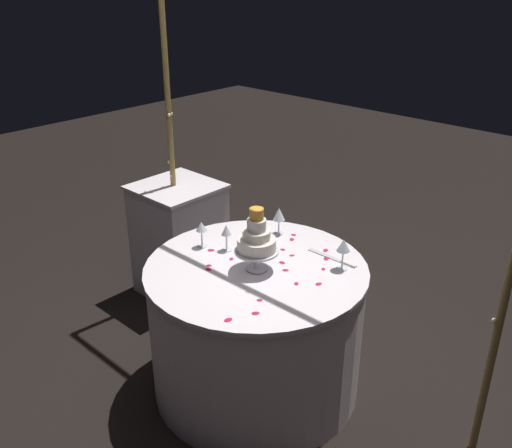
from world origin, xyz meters
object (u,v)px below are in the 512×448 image
main_table (256,328)px  wine_glass_2 (343,247)px  tiered_cake (257,240)px  wine_glass_0 (201,228)px  wine_glass_3 (279,215)px  cake_knife (335,259)px  wine_glass_1 (226,232)px  side_table (180,239)px  decorative_arch (307,106)px

main_table → wine_glass_2: size_ratio=6.94×
tiered_cake → wine_glass_0: 0.39m
wine_glass_3 → wine_glass_0: bearing=-116.6°
wine_glass_0 → cake_knife: size_ratio=0.49×
wine_glass_3 → wine_glass_1: bearing=-102.3°
side_table → tiered_cake: tiered_cake is taller
side_table → wine_glass_0: size_ratio=5.52×
main_table → tiered_cake: 0.53m
side_table → wine_glass_3: bearing=-0.6°
main_table → wine_glass_3: size_ratio=7.16×
side_table → wine_glass_2: wine_glass_2 is taller
decorative_arch → tiered_cake: bearing=-87.1°
side_table → tiered_cake: 1.26m
decorative_arch → side_table: (-1.07, 0.01, -1.09)m
wine_glass_0 → wine_glass_3: (0.20, 0.40, 0.01)m
tiered_cake → cake_knife: bearing=56.5°
wine_glass_1 → wine_glass_3: size_ratio=0.93×
wine_glass_0 → wine_glass_3: bearing=63.4°
wine_glass_2 → cake_knife: bearing=145.8°
wine_glass_0 → wine_glass_1: (0.13, 0.06, -0.00)m
tiered_cake → wine_glass_2: 0.43m
decorative_arch → main_table: size_ratio=2.00×
decorative_arch → wine_glass_1: bearing=-125.0°
side_table → wine_glass_0: 0.93m
wine_glass_0 → cake_knife: 0.72m
cake_knife → side_table: bearing=178.0°
tiered_cake → decorative_arch: bearing=92.9°
wine_glass_1 → decorative_arch: bearing=55.0°
wine_glass_1 → cake_knife: (0.49, 0.30, -0.10)m
decorative_arch → side_table: decorative_arch is taller
wine_glass_0 → tiered_cake: bearing=2.2°
decorative_arch → wine_glass_0: size_ratio=15.70×
wine_glass_3 → cake_knife: (0.41, -0.04, -0.11)m
wine_glass_1 → wine_glass_3: bearing=77.7°
tiered_cake → wine_glass_0: size_ratio=2.28×
decorative_arch → wine_glass_2: 0.71m
wine_glass_1 → tiered_cake: bearing=-10.0°
decorative_arch → wine_glass_1: decorative_arch is taller
main_table → wine_glass_2: 0.66m
wine_glass_3 → cake_knife: size_ratio=0.54×
main_table → wine_glass_2: wine_glass_2 is taller
wine_glass_3 → wine_glass_2: bearing=-10.5°
side_table → wine_glass_3: wine_glass_3 is taller
decorative_arch → tiered_cake: size_ratio=6.88×
main_table → wine_glass_0: (-0.36, -0.03, 0.48)m
decorative_arch → wine_glass_3: (-0.16, -0.00, -0.63)m
decorative_arch → tiered_cake: 0.70m
tiered_cake → wine_glass_0: tiered_cake is taller
cake_knife → decorative_arch: bearing=171.3°
main_table → tiered_cake: tiered_cake is taller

